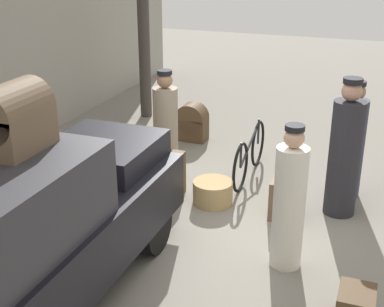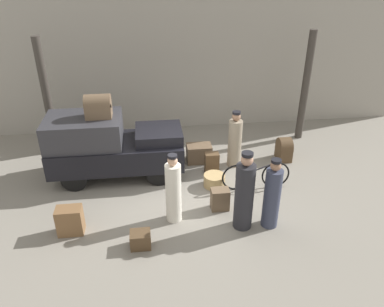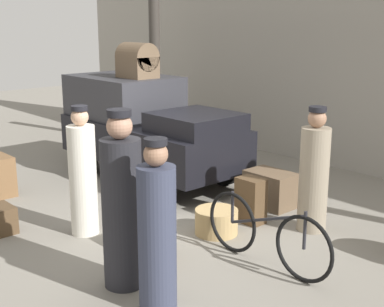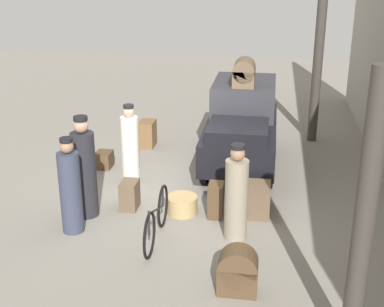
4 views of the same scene
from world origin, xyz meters
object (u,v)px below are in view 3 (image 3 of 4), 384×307
at_px(porter_standing_middle, 122,208).
at_px(trunk_wicker_pale, 251,200).
at_px(truck, 145,126).
at_px(suitcase_black_upright, 154,233).
at_px(conductor_in_dark_uniform, 157,233).
at_px(porter_lifting_near_truck, 83,176).
at_px(trunk_on_truck_roof, 137,61).
at_px(wicker_basket, 216,221).
at_px(bicycle, 266,234).
at_px(suitcase_tan_flat, 270,189).
at_px(porter_with_bicycle, 314,175).

distance_m(porter_standing_middle, trunk_wicker_pale, 2.39).
bearing_deg(porter_standing_middle, truck, 139.40).
distance_m(trunk_wicker_pale, suitcase_black_upright, 1.61).
bearing_deg(conductor_in_dark_uniform, porter_lifting_near_truck, 167.54).
xyz_separation_m(conductor_in_dark_uniform, suitcase_black_upright, (-0.99, 0.73, -0.50)).
xyz_separation_m(conductor_in_dark_uniform, porter_standing_middle, (-0.61, 0.03, 0.08)).
height_order(truck, trunk_on_truck_roof, trunk_on_truck_roof).
bearing_deg(wicker_basket, suitcase_black_upright, -92.43).
distance_m(bicycle, suitcase_tan_flat, 2.02).
xyz_separation_m(bicycle, porter_standing_middle, (-0.70, -1.44, 0.47)).
xyz_separation_m(trunk_wicker_pale, trunk_on_truck_roof, (-2.89, 0.27, 1.70)).
height_order(bicycle, trunk_on_truck_roof, trunk_on_truck_roof).
relative_size(wicker_basket, trunk_wicker_pale, 0.89).
height_order(trunk_wicker_pale, suitcase_black_upright, trunk_wicker_pale).
relative_size(wicker_basket, suitcase_black_upright, 1.05).
relative_size(bicycle, suitcase_tan_flat, 2.49).
xyz_separation_m(suitcase_black_upright, trunk_on_truck_roof, (-2.81, 1.88, 1.75)).
bearing_deg(bicycle, wicker_basket, 166.54).
relative_size(suitcase_black_upright, trunk_on_truck_roof, 0.83).
bearing_deg(bicycle, porter_lifting_near_truck, -155.26).
bearing_deg(porter_lifting_near_truck, conductor_in_dark_uniform, -12.46).
distance_m(wicker_basket, porter_standing_middle, 1.85).
height_order(bicycle, wicker_basket, bicycle).
xyz_separation_m(bicycle, suitcase_black_upright, (-1.08, -0.75, -0.11)).
relative_size(bicycle, porter_lifting_near_truck, 1.06).
distance_m(truck, trunk_wicker_pale, 2.79).
distance_m(bicycle, porter_with_bicycle, 1.36).
height_order(wicker_basket, conductor_in_dark_uniform, conductor_in_dark_uniform).
bearing_deg(porter_standing_middle, trunk_on_truck_roof, 141.03).
xyz_separation_m(bicycle, suitcase_tan_flat, (-1.25, 1.59, -0.12)).
xyz_separation_m(wicker_basket, porter_lifting_near_truck, (-1.16, -1.26, 0.61)).
bearing_deg(porter_with_bicycle, porter_standing_middle, -98.67).
bearing_deg(trunk_wicker_pale, suitcase_black_upright, -92.71).
bearing_deg(trunk_on_truck_roof, porter_with_bicycle, 2.16).
bearing_deg(trunk_wicker_pale, trunk_on_truck_roof, 174.63).
relative_size(porter_standing_middle, suitcase_tan_flat, 2.61).
relative_size(porter_with_bicycle, porter_standing_middle, 0.88).
xyz_separation_m(porter_with_bicycle, suitcase_tan_flat, (-0.97, 0.32, -0.49)).
bearing_deg(suitcase_black_upright, truck, 144.41).
distance_m(trunk_wicker_pale, trunk_on_truck_roof, 3.36).
distance_m(truck, suitcase_black_upright, 3.30).
height_order(porter_with_bicycle, conductor_in_dark_uniform, conductor_in_dark_uniform).
xyz_separation_m(truck, porter_lifting_near_truck, (1.51, -2.15, -0.15)).
relative_size(porter_with_bicycle, trunk_on_truck_roof, 2.55).
relative_size(truck, bicycle, 1.96).
xyz_separation_m(porter_lifting_near_truck, suitcase_tan_flat, (0.94, 2.60, -0.51)).
bearing_deg(porter_with_bicycle, wicker_basket, -126.12).
bearing_deg(porter_standing_middle, suitcase_black_upright, 118.48).
bearing_deg(wicker_basket, porter_standing_middle, -78.78).
bearing_deg(truck, wicker_basket, -18.42).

